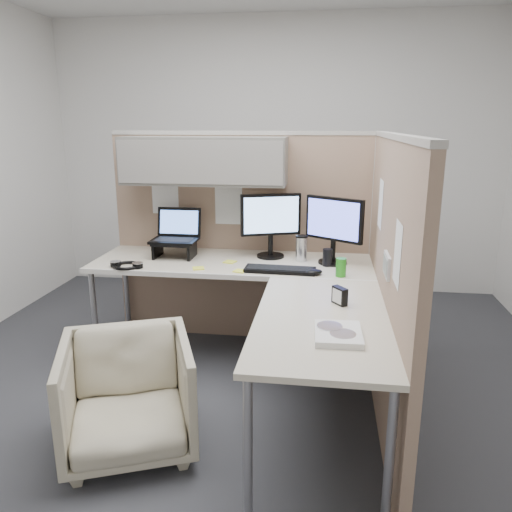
# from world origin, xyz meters

# --- Properties ---
(ground) EXTENTS (4.50, 4.50, 0.00)m
(ground) POSITION_xyz_m (0.00, 0.00, 0.00)
(ground) COLOR #313135
(ground) RESTS_ON ground
(partition_back) EXTENTS (2.00, 0.36, 1.63)m
(partition_back) POSITION_xyz_m (-0.22, 0.83, 1.10)
(partition_back) COLOR #9F7F68
(partition_back) RESTS_ON ground
(partition_right) EXTENTS (0.07, 2.03, 1.63)m
(partition_right) POSITION_xyz_m (0.90, -0.07, 0.82)
(partition_right) COLOR #9F7F68
(partition_right) RESTS_ON ground
(desk) EXTENTS (2.00, 1.98, 0.73)m
(desk) POSITION_xyz_m (0.12, 0.13, 0.69)
(desk) COLOR beige
(desk) RESTS_ON ground
(office_chair) EXTENTS (0.83, 0.81, 0.67)m
(office_chair) POSITION_xyz_m (-0.45, -0.63, 0.34)
(office_chair) COLOR #B2A68E
(office_chair) RESTS_ON ground
(monitor_left) EXTENTS (0.43, 0.20, 0.47)m
(monitor_left) POSITION_xyz_m (0.15, 0.68, 1.00)
(monitor_left) COLOR black
(monitor_left) RESTS_ON desk
(monitor_right) EXTENTS (0.39, 0.26, 0.47)m
(monitor_right) POSITION_xyz_m (0.60, 0.57, 1.00)
(monitor_right) COLOR black
(monitor_right) RESTS_ON desk
(laptop_station) EXTENTS (0.33, 0.28, 0.34)m
(laptop_station) POSITION_xyz_m (-0.55, 0.61, 0.86)
(laptop_station) COLOR black
(laptop_station) RESTS_ON desk
(keyboard) EXTENTS (0.47, 0.17, 0.02)m
(keyboard) POSITION_xyz_m (0.25, 0.32, 0.74)
(keyboard) COLOR black
(keyboard) RESTS_ON desk
(mouse) EXTENTS (0.13, 0.11, 0.04)m
(mouse) POSITION_xyz_m (0.48, 0.27, 0.75)
(mouse) COLOR black
(mouse) RESTS_ON desk
(travel_mug) EXTENTS (0.09, 0.09, 0.18)m
(travel_mug) POSITION_xyz_m (0.38, 0.61, 0.82)
(travel_mug) COLOR silver
(travel_mug) RESTS_ON desk
(soda_can_green) EXTENTS (0.07, 0.07, 0.12)m
(soda_can_green) POSITION_xyz_m (0.65, 0.27, 0.79)
(soda_can_green) COLOR #268C1E
(soda_can_green) RESTS_ON desk
(soda_can_silver) EXTENTS (0.07, 0.07, 0.12)m
(soda_can_silver) POSITION_xyz_m (0.56, 0.50, 0.79)
(soda_can_silver) COLOR black
(soda_can_silver) RESTS_ON desk
(sticky_note_b) EXTENTS (0.09, 0.09, 0.01)m
(sticky_note_b) POSITION_xyz_m (-0.01, 0.28, 0.73)
(sticky_note_b) COLOR #F0F23F
(sticky_note_b) RESTS_ON desk
(sticky_note_d) EXTENTS (0.10, 0.10, 0.01)m
(sticky_note_d) POSITION_xyz_m (-0.12, 0.50, 0.73)
(sticky_note_d) COLOR #F0F23F
(sticky_note_d) RESTS_ON desk
(sticky_note_a) EXTENTS (0.10, 0.10, 0.01)m
(sticky_note_a) POSITION_xyz_m (-0.30, 0.31, 0.73)
(sticky_note_a) COLOR #F0F23F
(sticky_note_a) RESTS_ON desk
(headphones) EXTENTS (0.24, 0.20, 0.03)m
(headphones) POSITION_xyz_m (-0.80, 0.27, 0.74)
(headphones) COLOR black
(headphones) RESTS_ON desk
(paper_stack) EXTENTS (0.22, 0.28, 0.03)m
(paper_stack) POSITION_xyz_m (0.61, -0.69, 0.75)
(paper_stack) COLOR white
(paper_stack) RESTS_ON desk
(desk_clock) EXTENTS (0.09, 0.10, 0.10)m
(desk_clock) POSITION_xyz_m (0.63, -0.25, 0.78)
(desk_clock) COLOR black
(desk_clock) RESTS_ON desk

